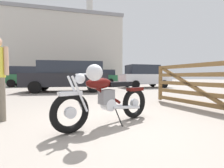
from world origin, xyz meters
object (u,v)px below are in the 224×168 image
(red_hatchback_near, at_px, (32,76))
(white_estate_far, at_px, (69,75))
(vintage_motorcycle, at_px, (106,98))
(blue_hatchback_right, at_px, (99,76))
(timber_gate, at_px, (198,83))
(dark_sedan_left, at_px, (74,76))
(pale_sedan_back, at_px, (144,76))

(red_hatchback_near, bearing_deg, white_estate_far, -61.76)
(vintage_motorcycle, bearing_deg, white_estate_far, -108.22)
(white_estate_far, bearing_deg, blue_hatchback_right, -104.00)
(vintage_motorcycle, bearing_deg, timber_gate, 172.02)
(timber_gate, relative_size, dark_sedan_left, 0.62)
(vintage_motorcycle, bearing_deg, blue_hatchback_right, -123.95)
(red_hatchback_near, relative_size, pale_sedan_back, 1.19)
(red_hatchback_near, bearing_deg, timber_gate, -61.30)
(white_estate_far, bearing_deg, dark_sedan_left, -88.80)
(red_hatchback_near, relative_size, white_estate_far, 0.99)
(red_hatchback_near, height_order, blue_hatchback_right, same)
(timber_gate, relative_size, blue_hatchback_right, 0.52)
(red_hatchback_near, bearing_deg, blue_hatchback_right, 32.50)
(white_estate_far, xyz_separation_m, blue_hatchback_right, (3.37, 10.42, 0.00))
(white_estate_far, distance_m, pale_sedan_back, 6.11)
(dark_sedan_left, height_order, white_estate_far, dark_sedan_left)
(vintage_motorcycle, height_order, white_estate_far, white_estate_far)
(red_hatchback_near, xyz_separation_m, blue_hatchback_right, (6.75, 4.70, 0.00))
(vintage_motorcycle, distance_m, pale_sedan_back, 10.16)
(timber_gate, xyz_separation_m, dark_sedan_left, (-3.34, 12.30, 0.21))
(vintage_motorcycle, distance_m, dark_sedan_left, 13.20)
(pale_sedan_back, relative_size, blue_hatchback_right, 0.82)
(dark_sedan_left, distance_m, red_hatchback_near, 3.74)
(white_estate_far, xyz_separation_m, pale_sedan_back, (5.73, 2.10, -0.02))
(vintage_motorcycle, xyz_separation_m, white_estate_far, (-0.92, 6.83, 0.45))
(white_estate_far, height_order, blue_hatchback_right, same)
(red_hatchback_near, bearing_deg, dark_sedan_left, 7.37)
(timber_gate, relative_size, white_estate_far, 0.52)
(red_hatchback_near, distance_m, pale_sedan_back, 9.81)
(vintage_motorcycle, height_order, timber_gate, timber_gate)
(vintage_motorcycle, relative_size, timber_gate, 0.76)
(timber_gate, xyz_separation_m, pale_sedan_back, (2.09, 8.05, 0.21))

